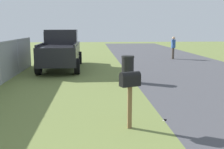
# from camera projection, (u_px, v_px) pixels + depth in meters

# --- Properties ---
(mailbox) EXTENTS (0.34, 0.49, 1.28)m
(mailbox) POSITION_uv_depth(u_px,v_px,m) (130.00, 84.00, 5.80)
(mailbox) COLOR brown
(mailbox) RESTS_ON ground
(pickup_truck) EXTENTS (5.48, 2.14, 2.09)m
(pickup_truck) POSITION_uv_depth(u_px,v_px,m) (61.00, 48.00, 14.47)
(pickup_truck) COLOR black
(pickup_truck) RESTS_ON ground
(trash_bin) EXTENTS (0.52, 0.52, 1.09)m
(trash_bin) POSITION_uv_depth(u_px,v_px,m) (128.00, 69.00, 10.80)
(trash_bin) COLOR black
(trash_bin) RESTS_ON ground
(pedestrian) EXTENTS (0.44, 0.36, 1.58)m
(pedestrian) POSITION_uv_depth(u_px,v_px,m) (173.00, 46.00, 18.70)
(pedestrian) COLOR #4C4238
(pedestrian) RESTS_ON ground
(litter_wrapper_midfield_b) EXTENTS (0.15, 0.13, 0.01)m
(litter_wrapper_midfield_b) POSITION_uv_depth(u_px,v_px,m) (165.00, 120.00, 6.47)
(litter_wrapper_midfield_b) COLOR silver
(litter_wrapper_midfield_b) RESTS_ON ground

